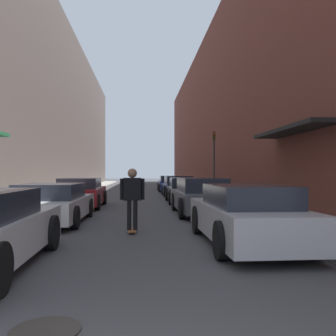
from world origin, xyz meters
TOP-DOWN VIEW (x-y plane):
  - ground at (0.00, 22.87)m, footprint 125.76×125.76m
  - curb_strip_left at (-4.49, 28.58)m, footprint 1.80×57.17m
  - curb_strip_right at (4.49, 28.58)m, footprint 1.80×57.17m
  - building_row_left at (-7.39, 28.58)m, footprint 4.90×57.17m
  - building_row_right at (7.39, 28.58)m, footprint 4.90×57.17m
  - parked_car_left_1 at (-2.51, 10.37)m, footprint 2.06×4.57m
  - parked_car_left_2 at (-2.46, 15.52)m, footprint 1.99×4.50m
  - parked_car_right_0 at (2.53, 6.54)m, footprint 1.88×4.67m
  - parked_car_right_1 at (2.46, 12.35)m, footprint 1.91×4.60m
  - parked_car_right_2 at (2.52, 17.69)m, footprint 1.91×4.01m
  - parked_car_right_3 at (2.66, 23.11)m, footprint 2.04×3.97m
  - parked_car_right_4 at (2.54, 28.41)m, footprint 1.94×3.98m
  - skateboarder at (0.02, 8.34)m, footprint 0.64×0.78m
  - manhole_cover at (-0.69, 2.34)m, footprint 0.70×0.70m
  - traffic_light at (4.41, 19.75)m, footprint 0.16×0.22m

SIDE VIEW (x-z plane):
  - ground at x=0.00m, z-range 0.00..0.00m
  - manhole_cover at x=-0.69m, z-range 0.00..0.02m
  - curb_strip_left at x=-4.49m, z-range 0.00..0.12m
  - curb_strip_right at x=4.49m, z-range 0.00..0.12m
  - parked_car_left_1 at x=-2.51m, z-range -0.01..1.21m
  - parked_car_right_2 at x=2.52m, z-range -0.02..1.26m
  - parked_car_right_4 at x=2.54m, z-range -0.01..1.25m
  - parked_car_right_3 at x=2.66m, z-range -0.02..1.29m
  - parked_car_left_2 at x=-2.46m, z-range -0.02..1.29m
  - parked_car_right_0 at x=2.53m, z-range -0.01..1.29m
  - parked_car_right_1 at x=2.46m, z-range -0.02..1.34m
  - skateboarder at x=0.02m, z-range 0.19..1.87m
  - traffic_light at x=4.41m, z-range 0.55..4.32m
  - building_row_right at x=7.39m, z-range 0.00..12.70m
  - building_row_left at x=-7.39m, z-range 0.00..13.28m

